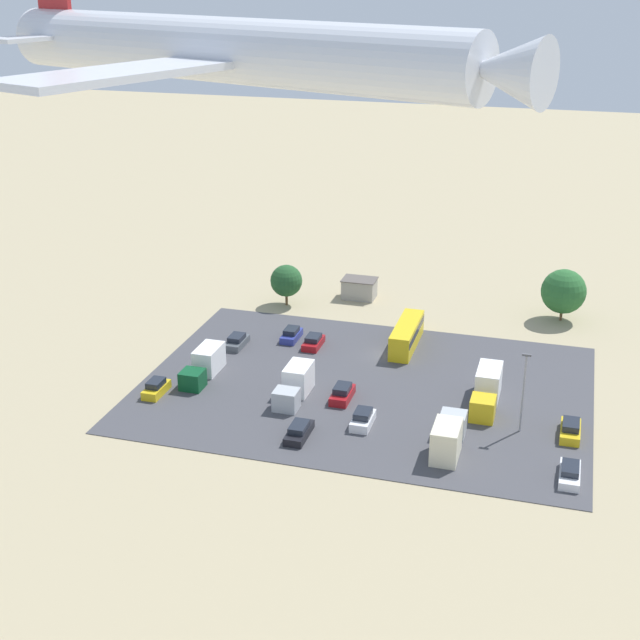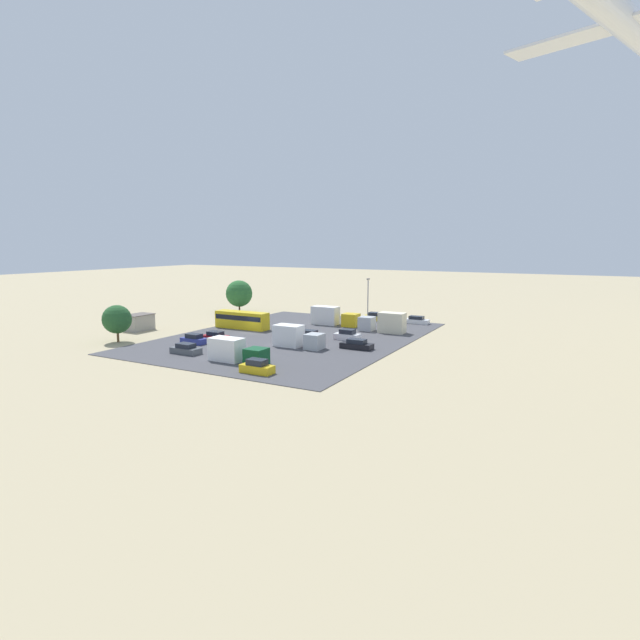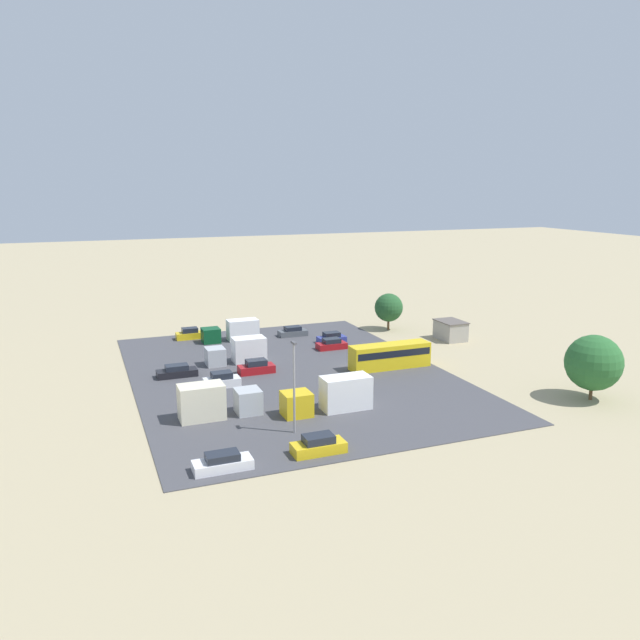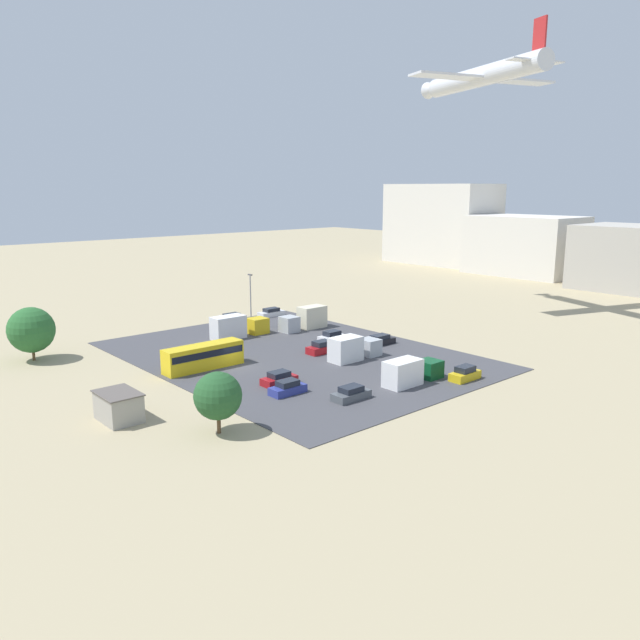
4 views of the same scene
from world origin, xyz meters
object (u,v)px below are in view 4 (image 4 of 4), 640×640
(parked_truck_0, at_px, (237,327))
(parked_truck_1, at_px, (410,372))
(parked_car_4, at_px, (332,337))
(parked_car_0, at_px, (322,348))
(shed_building, at_px, (119,406))
(airplane, at_px, (480,77))
(parked_car_7, at_px, (351,394))
(parked_car_6, at_px, (380,340))
(parked_car_2, at_px, (288,388))
(parked_car_3, at_px, (465,374))
(parked_truck_3, at_px, (353,349))
(parked_car_1, at_px, (271,313))
(parked_car_8, at_px, (279,379))
(parked_car_5, at_px, (232,319))
(bus, at_px, (203,356))
(parked_truck_2, at_px, (306,319))

(parked_truck_0, height_order, parked_truck_1, parked_truck_0)
(parked_car_4, height_order, parked_truck_1, parked_truck_1)
(parked_car_0, xyz_separation_m, parked_truck_0, (-15.08, -3.60, 0.86))
(shed_building, distance_m, airplane, 81.03)
(parked_car_4, bearing_deg, parked_car_7, -37.65)
(parked_car_4, height_order, parked_car_6, parked_car_4)
(parked_car_7, xyz_separation_m, parked_truck_0, (-31.26, 6.60, 0.95))
(shed_building, xyz_separation_m, parked_car_0, (-5.78, 31.00, -0.65))
(parked_car_2, height_order, parked_truck_0, parked_truck_0)
(parked_car_3, bearing_deg, parked_truck_3, 14.09)
(parked_car_1, relative_size, parked_car_7, 1.11)
(parked_truck_0, height_order, parked_truck_3, parked_truck_0)
(parked_truck_0, distance_m, parked_truck_1, 31.84)
(parked_car_4, bearing_deg, parked_truck_1, -17.42)
(parked_car_2, xyz_separation_m, parked_car_7, (5.83, 3.87, -0.03))
(shed_building, height_order, parked_car_8, shed_building)
(shed_building, bearing_deg, parked_truck_3, 91.19)
(parked_truck_3, bearing_deg, parked_car_8, -81.75)
(airplane, bearing_deg, parked_car_3, -125.55)
(parked_car_5, relative_size, parked_truck_0, 0.50)
(parked_car_4, relative_size, parked_truck_0, 0.44)
(shed_building, xyz_separation_m, bus, (-9.70, 15.06, 0.29))
(parked_car_1, distance_m, parked_car_5, 8.25)
(parked_car_8, bearing_deg, parked_car_0, 119.09)
(shed_building, relative_size, parked_car_8, 1.16)
(shed_building, distance_m, parked_truck_0, 34.44)
(parked_car_6, distance_m, parked_car_7, 23.92)
(shed_building, xyz_separation_m, parked_car_1, (-29.94, 40.58, -0.75))
(parked_car_7, bearing_deg, parked_truck_2, 148.16)
(shed_building, xyz_separation_m, parked_car_2, (4.57, 16.93, -0.71))
(bus, distance_m, parked_truck_2, 25.17)
(parked_car_1, height_order, parked_truck_1, parked_truck_1)
(bus, distance_m, parked_car_8, 11.50)
(parked_truck_0, bearing_deg, parked_car_8, -22.36)
(parked_car_0, relative_size, parked_truck_1, 0.53)
(parked_car_6, relative_size, parked_car_7, 1.10)
(parked_car_2, bearing_deg, parked_car_6, 109.70)
(parked_car_7, relative_size, parked_truck_2, 0.53)
(parked_car_5, distance_m, parked_truck_1, 40.76)
(parked_car_4, bearing_deg, parked_truck_2, 163.51)
(parked_car_2, xyz_separation_m, parked_truck_1, (6.33, 12.72, 0.73))
(parked_car_6, height_order, parked_car_8, parked_car_8)
(parked_truck_1, bearing_deg, parked_car_6, 144.46)
(parked_car_1, xyz_separation_m, parked_truck_2, (11.54, -1.90, 0.98))
(parked_truck_2, bearing_deg, parked_car_2, 136.55)
(parked_car_6, relative_size, parked_truck_1, 0.58)
(parked_car_3, relative_size, parked_car_7, 0.95)
(parked_truck_3, height_order, airplane, airplane)
(parked_truck_1, xyz_separation_m, airplane, (-21.37, 40.80, 38.63))
(parked_car_8, bearing_deg, parked_truck_3, 98.25)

